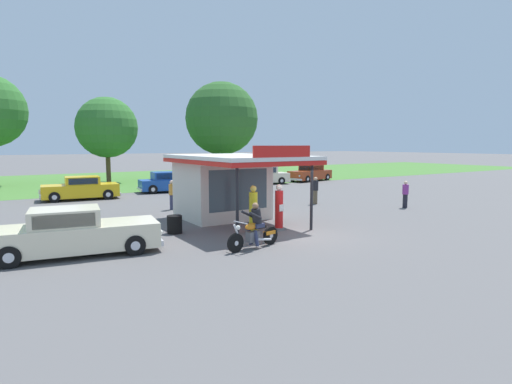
% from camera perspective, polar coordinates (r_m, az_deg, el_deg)
% --- Properties ---
extents(ground_plane, '(300.00, 300.00, 0.00)m').
position_cam_1_polar(ground_plane, '(16.50, 6.09, -5.90)').
color(ground_plane, '#5B5959').
extents(grass_verge_strip, '(120.00, 24.00, 0.01)m').
position_cam_1_polar(grass_verge_strip, '(43.92, -19.00, 1.58)').
color(grass_verge_strip, '#477A33').
rests_on(grass_verge_strip, ground).
extents(service_station_kiosk, '(4.45, 6.94, 3.51)m').
position_cam_1_polar(service_station_kiosk, '(19.78, -4.25, 1.40)').
color(service_station_kiosk, beige).
rests_on(service_station_kiosk, ground).
extents(gas_pump_nearside, '(0.44, 0.44, 1.94)m').
position_cam_1_polar(gas_pump_nearside, '(16.53, -0.37, -2.72)').
color(gas_pump_nearside, slate).
rests_on(gas_pump_nearside, ground).
extents(gas_pump_offside, '(0.44, 0.44, 1.92)m').
position_cam_1_polar(gas_pump_offside, '(17.23, 3.19, -2.38)').
color(gas_pump_offside, slate).
rests_on(gas_pump_offside, ground).
extents(motorcycle_with_rider, '(2.26, 0.74, 1.58)m').
position_cam_1_polar(motorcycle_with_rider, '(14.24, -0.21, -5.18)').
color(motorcycle_with_rider, black).
rests_on(motorcycle_with_rider, ground).
extents(featured_classic_sedan, '(5.54, 2.53, 1.53)m').
position_cam_1_polar(featured_classic_sedan, '(14.61, -23.87, -5.28)').
color(featured_classic_sedan, beige).
rests_on(featured_classic_sedan, ground).
extents(parked_car_back_row_far_left, '(4.94, 2.30, 1.49)m').
position_cam_1_polar(parked_car_back_row_far_left, '(29.13, -22.98, 0.41)').
color(parked_car_back_row_far_left, gold).
rests_on(parked_car_back_row_far_left, ground).
extents(parked_car_back_row_left, '(5.07, 2.33, 1.52)m').
position_cam_1_polar(parked_car_back_row_left, '(31.82, -11.67, 1.27)').
color(parked_car_back_row_left, '#19479E').
rests_on(parked_car_back_row_left, ground).
extents(parked_car_second_row_spare, '(5.63, 2.80, 1.62)m').
position_cam_1_polar(parked_car_second_row_spare, '(37.07, 0.57, 2.21)').
color(parked_car_second_row_spare, beige).
rests_on(parked_car_second_row_spare, ground).
extents(parked_car_back_row_centre_left, '(5.22, 2.96, 1.56)m').
position_cam_1_polar(parked_car_back_row_centre_left, '(40.86, 7.47, 2.53)').
color(parked_car_back_row_centre_left, '#993819').
rests_on(parked_car_back_row_centre_left, ground).
extents(bystander_leaning_by_kiosk, '(0.34, 0.34, 1.63)m').
position_cam_1_polar(bystander_leaning_by_kiosk, '(24.95, 8.18, 0.30)').
color(bystander_leaning_by_kiosk, brown).
rests_on(bystander_leaning_by_kiosk, ground).
extents(bystander_chatting_near_pumps, '(0.34, 0.34, 1.52)m').
position_cam_1_polar(bystander_chatting_near_pumps, '(24.70, 19.88, -0.24)').
color(bystander_chatting_near_pumps, black).
rests_on(bystander_chatting_near_pumps, ground).
extents(bystander_admiring_sedan, '(0.34, 0.34, 1.62)m').
position_cam_1_polar(bystander_admiring_sedan, '(23.04, -11.50, -0.30)').
color(bystander_admiring_sedan, '#2D3351').
rests_on(bystander_admiring_sedan, ground).
extents(tree_oak_right, '(5.57, 5.57, 7.90)m').
position_cam_1_polar(tree_oak_right, '(41.01, -19.87, 8.35)').
color(tree_oak_right, brown).
rests_on(tree_oak_right, ground).
extents(tree_oak_far_right, '(7.49, 7.49, 9.96)m').
position_cam_1_polar(tree_oak_far_right, '(43.58, -4.75, 10.05)').
color(tree_oak_far_right, brown).
rests_on(tree_oak_far_right, ground).
extents(spare_tire_stack, '(0.60, 0.60, 0.72)m').
position_cam_1_polar(spare_tire_stack, '(16.98, -11.15, -4.40)').
color(spare_tire_stack, black).
rests_on(spare_tire_stack, ground).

